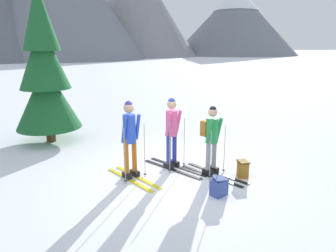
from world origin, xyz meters
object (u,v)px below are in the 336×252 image
(skier_in_blue, at_px, (130,136))
(skier_in_green, at_px, (211,137))
(pine_tree_near, at_px, (45,73))
(skier_in_pink, at_px, (172,130))
(backpack_on_snow_front, at_px, (243,169))
(backpack_on_snow_beside, at_px, (219,187))

(skier_in_blue, relative_size, skier_in_green, 1.10)
(skier_in_green, bearing_deg, skier_in_blue, 175.58)
(skier_in_green, xyz_separation_m, pine_tree_near, (-4.10, 3.43, 1.25))
(skier_in_pink, xyz_separation_m, backpack_on_snow_front, (1.49, -0.84, -0.77))
(skier_in_green, relative_size, backpack_on_snow_beside, 4.10)
(skier_in_blue, relative_size, pine_tree_near, 0.38)
(skier_in_green, bearing_deg, skier_in_pink, 146.19)
(pine_tree_near, relative_size, backpack_on_snow_beside, 11.87)
(skier_in_pink, distance_m, skier_in_green, 0.98)
(skier_in_blue, relative_size, skier_in_pink, 1.02)
(skier_in_blue, height_order, backpack_on_snow_front, skier_in_blue)
(skier_in_blue, bearing_deg, skier_in_pink, 20.97)
(skier_in_pink, bearing_deg, backpack_on_snow_front, -29.45)
(backpack_on_snow_front, distance_m, backpack_on_snow_beside, 1.16)
(skier_in_blue, relative_size, backpack_on_snow_front, 4.71)
(skier_in_pink, height_order, skier_in_green, skier_in_pink)
(skier_in_blue, height_order, skier_in_pink, skier_in_blue)
(skier_in_pink, height_order, backpack_on_snow_beside, skier_in_pink)
(skier_in_blue, relative_size, backpack_on_snow_beside, 4.50)
(pine_tree_near, bearing_deg, backpack_on_snow_front, -37.99)
(skier_in_blue, bearing_deg, skier_in_green, -4.42)
(skier_in_green, xyz_separation_m, backpack_on_snow_front, (0.68, -0.30, -0.72))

